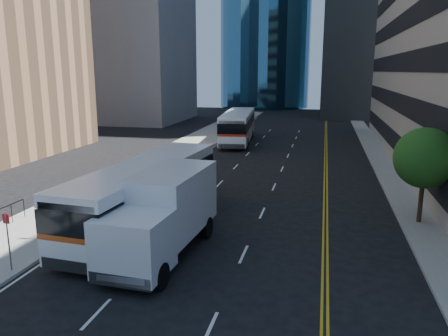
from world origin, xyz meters
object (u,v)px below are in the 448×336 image
object	(u,v)px
street_tree	(425,158)
bus_rear	(238,126)
bus_front	(147,192)
box_truck	(163,213)

from	to	relation	value
street_tree	bus_rear	bearing A→B (deg)	120.62
bus_front	bus_rear	world-z (taller)	bus_rear
bus_rear	box_truck	xyz separation A→B (m)	(2.90, -31.97, 0.04)
street_tree	bus_rear	world-z (taller)	street_tree
bus_front	bus_rear	xyz separation A→B (m)	(-0.73, 28.61, 0.03)
box_truck	bus_rear	bearing A→B (deg)	98.76
bus_front	box_truck	size ratio (longest dim) A/B	1.72
bus_front	box_truck	bearing A→B (deg)	-52.72
street_tree	box_truck	size ratio (longest dim) A/B	0.65
bus_front	bus_rear	bearing A→B (deg)	95.82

